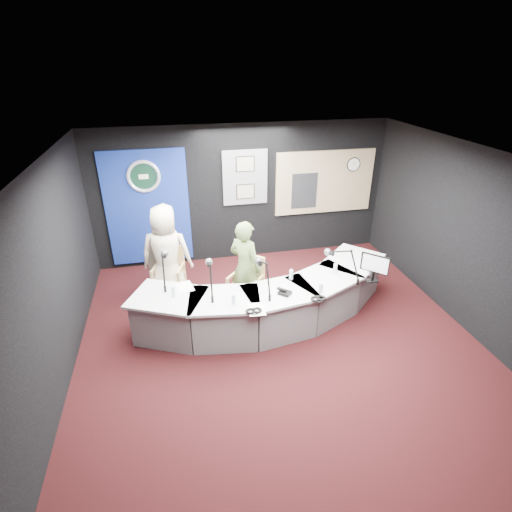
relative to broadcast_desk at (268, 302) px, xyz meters
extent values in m
plane|color=black|center=(0.05, -0.55, -0.38)|extent=(6.00, 6.00, 0.00)
cube|color=silver|center=(0.05, -0.55, 2.42)|extent=(6.00, 6.00, 0.02)
cube|color=black|center=(0.05, 2.45, 1.02)|extent=(6.00, 0.02, 2.80)
cube|color=black|center=(0.05, -3.55, 1.02)|extent=(6.00, 0.02, 2.80)
cube|color=black|center=(-2.95, -0.55, 1.02)|extent=(0.02, 6.00, 2.80)
cube|color=black|center=(3.05, -0.55, 1.02)|extent=(0.02, 6.00, 2.80)
cube|color=navy|center=(-1.85, 2.42, 0.88)|extent=(1.60, 0.05, 2.30)
torus|color=silver|center=(-1.85, 2.38, 1.52)|extent=(0.63, 0.07, 0.63)
cylinder|color=black|center=(-1.85, 2.38, 1.52)|extent=(0.48, 0.01, 0.48)
cube|color=slate|center=(0.10, 2.42, 1.38)|extent=(0.90, 0.04, 1.10)
cube|color=gray|center=(0.10, 2.39, 1.65)|extent=(0.34, 0.02, 0.27)
cube|color=gray|center=(0.10, 2.39, 1.09)|extent=(0.34, 0.02, 0.27)
cube|color=#9C8561|center=(1.80, 2.42, 1.18)|extent=(2.12, 0.06, 1.32)
cube|color=#CEB082|center=(1.80, 2.41, 1.18)|extent=(2.00, 0.02, 1.20)
cube|color=black|center=(1.35, 2.39, 1.03)|extent=(0.55, 0.02, 0.75)
cylinder|color=white|center=(2.40, 2.39, 1.52)|extent=(0.28, 0.01, 0.28)
cube|color=#6C675B|center=(-1.65, 1.29, 0.24)|extent=(0.51, 0.24, 0.70)
imported|color=beige|center=(-1.55, 1.05, 0.51)|extent=(0.95, 0.71, 1.77)
imported|color=#5C743C|center=(-0.29, 0.42, 0.44)|extent=(0.69, 0.71, 1.64)
cube|color=black|center=(1.60, -0.33, 0.70)|extent=(0.33, 0.33, 0.30)
cube|color=black|center=(0.15, -0.40, 0.40)|extent=(0.22, 0.22, 0.04)
torus|color=black|center=(0.59, -0.65, 0.39)|extent=(0.20, 0.20, 0.03)
torus|color=black|center=(-0.40, -0.75, 0.39)|extent=(0.19, 0.19, 0.03)
cube|color=white|center=(-1.30, 0.13, 0.38)|extent=(0.29, 0.37, 0.00)
cube|color=white|center=(-0.35, -0.70, 0.38)|extent=(0.25, 0.34, 0.00)
camera|label=1|loc=(-1.35, -5.25, 3.60)|focal=28.00mm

